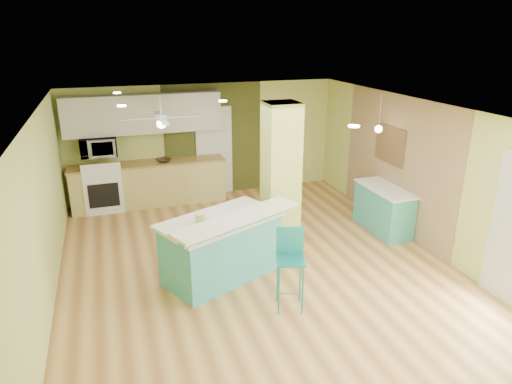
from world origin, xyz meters
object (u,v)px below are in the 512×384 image
bar_stool (290,255)px  fruit_bowl (163,160)px  side_counter (383,209)px  peninsula (222,246)px  canister (200,219)px

bar_stool → fruit_bowl: (-1.07, 4.44, 0.23)m
bar_stool → fruit_bowl: bearing=121.5°
side_counter → fruit_bowl: size_ratio=4.24×
fruit_bowl → peninsula: bearing=-83.3°
canister → fruit_bowl: bearing=91.0°
peninsula → canister: canister is taller
side_counter → fruit_bowl: bearing=143.9°
peninsula → side_counter: 3.36m
bar_stool → side_counter: 3.16m
bar_stool → canister: (-1.01, 0.94, 0.29)m
side_counter → fruit_bowl: (-3.68, 2.69, 0.55)m
peninsula → bar_stool: (0.67, -1.04, 0.24)m
fruit_bowl → canister: bearing=-89.0°
bar_stool → side_counter: (2.61, 1.75, -0.33)m
fruit_bowl → canister: (0.06, -3.50, 0.06)m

